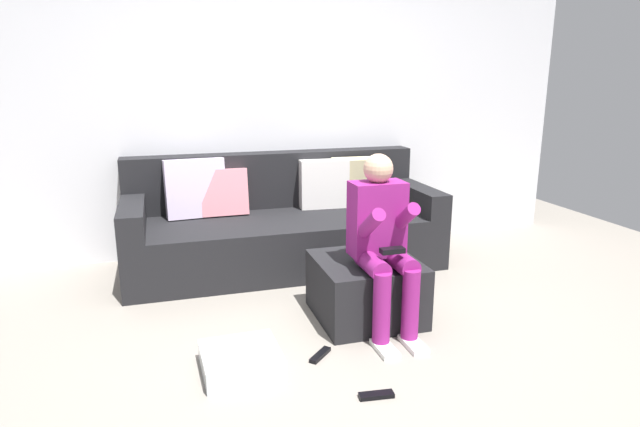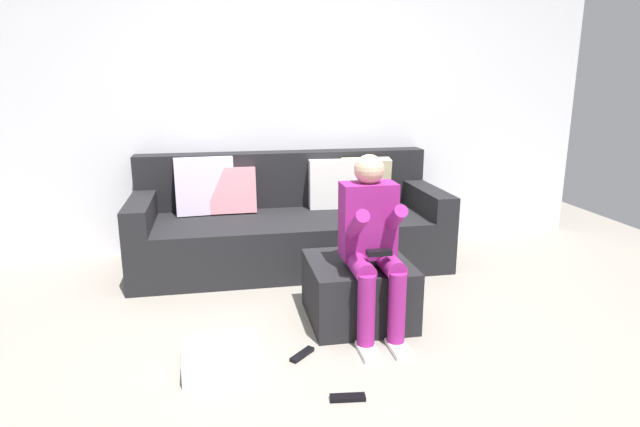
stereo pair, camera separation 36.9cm
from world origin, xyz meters
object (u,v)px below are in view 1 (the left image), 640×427
(storage_bin, at_px, (241,360))
(person_seated, at_px, (382,236))
(ottoman, at_px, (366,289))
(remote_by_storage_bin, at_px, (320,355))
(remote_near_ottoman, at_px, (376,395))
(couch_sectional, at_px, (281,225))

(storage_bin, bearing_deg, person_seated, 16.01)
(ottoman, distance_m, remote_by_storage_bin, 0.62)
(ottoman, xyz_separation_m, remote_near_ottoman, (-0.28, -0.86, -0.18))
(couch_sectional, relative_size, person_seated, 2.32)
(person_seated, bearing_deg, ottoman, 99.88)
(couch_sectional, relative_size, remote_by_storage_bin, 14.01)
(person_seated, bearing_deg, storage_bin, -163.99)
(couch_sectional, relative_size, remote_near_ottoman, 14.43)
(person_seated, relative_size, storage_bin, 2.65)
(ottoman, distance_m, remote_near_ottoman, 0.92)
(ottoman, distance_m, storage_bin, 0.98)
(person_seated, bearing_deg, remote_by_storage_bin, -152.20)
(storage_bin, distance_m, remote_by_storage_bin, 0.44)
(ottoman, xyz_separation_m, person_seated, (0.03, -0.17, 0.39))
(ottoman, height_order, remote_by_storage_bin, ottoman)
(remote_near_ottoman, distance_m, remote_by_storage_bin, 0.47)
(storage_bin, xyz_separation_m, remote_by_storage_bin, (0.44, 0.02, -0.05))
(remote_by_storage_bin, bearing_deg, storage_bin, 137.78)
(ottoman, height_order, storage_bin, ottoman)
(remote_near_ottoman, xyz_separation_m, remote_by_storage_bin, (-0.15, 0.45, 0.00))
(couch_sectional, relative_size, ottoman, 3.91)
(couch_sectional, xyz_separation_m, person_seated, (0.31, -1.35, 0.26))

